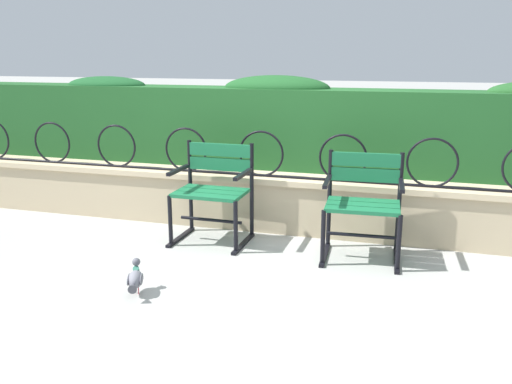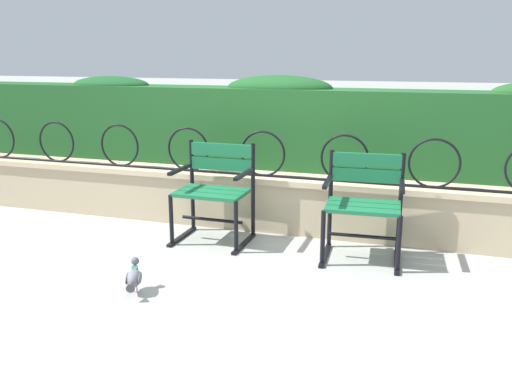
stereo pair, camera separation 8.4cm
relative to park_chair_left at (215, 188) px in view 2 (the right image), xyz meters
The scene contains 7 objects.
ground_plane 0.84m from the park_chair_left, 46.18° to the right, with size 60.00×60.00×0.00m, color #9E9E99.
stone_wall 0.69m from the park_chair_left, 42.91° to the left, with size 7.74×0.41×0.51m.
iron_arch_fence 0.55m from the park_chair_left, 48.12° to the left, with size 7.20×0.02×0.42m.
hedge_row 1.11m from the park_chair_left, 59.40° to the left, with size 7.59×0.49×0.88m.
park_chair_left is the anchor object (origin of this frame).
park_chair_right 1.28m from the park_chair_left, ahead, with size 0.63×0.55×0.83m.
pigeon_near_chairs 1.26m from the park_chair_left, 95.43° to the right, with size 0.17×0.28×0.22m.
Camera 2 is at (1.22, -3.67, 1.58)m, focal length 37.68 mm.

